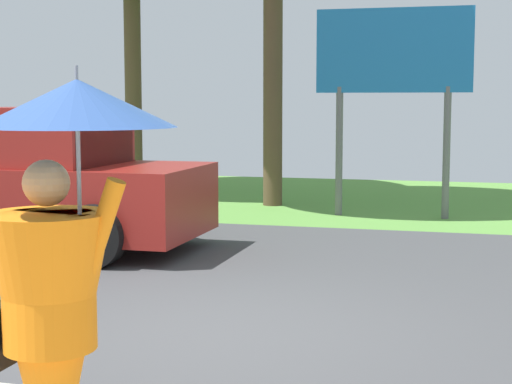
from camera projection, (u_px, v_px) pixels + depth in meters
ground_plane at (289, 270)px, 9.94m from camera, size 40.00×22.00×0.20m
monk_pedestrian at (56, 294)px, 3.90m from camera, size 1.03×0.91×2.13m
pickup_truck at (13, 183)px, 11.12m from camera, size 5.20×2.28×1.88m
roadside_billboard at (393, 66)px, 13.83m from camera, size 2.60×0.12×3.50m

